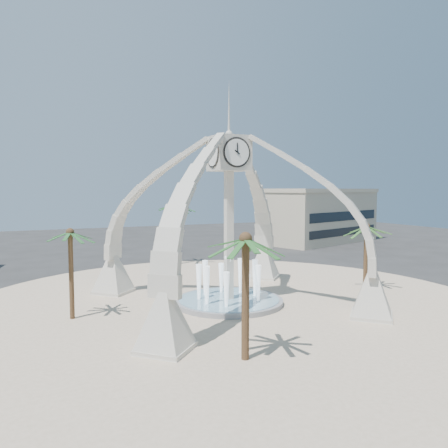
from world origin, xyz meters
name	(u,v)px	position (x,y,z in m)	size (l,w,h in m)	color
ground	(229,304)	(0.00, 0.00, 0.00)	(140.00, 140.00, 0.00)	#282828
plaza	(229,304)	(0.00, 0.00, 0.03)	(40.00, 40.00, 0.06)	beige
clock_tower	(229,217)	(0.00, 0.00, 6.49)	(17.94, 17.94, 16.30)	beige
fountain	(229,300)	(0.00, 0.00, 0.29)	(8.00, 8.00, 3.62)	gray
building_ne	(322,215)	(30.00, 28.00, 4.31)	(21.87, 14.17, 8.60)	#BAB191
palm_east	(366,228)	(12.42, -0.69, 5.30)	(4.69, 4.69, 6.09)	brown
palm_west	(70,234)	(-10.89, 0.93, 5.63)	(3.74, 3.74, 6.35)	brown
palm_north	(176,205)	(1.99, 17.89, 6.73)	(4.65, 4.65, 7.65)	brown
palm_south	(246,241)	(-3.82, -9.90, 6.00)	(5.17, 5.17, 6.85)	brown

